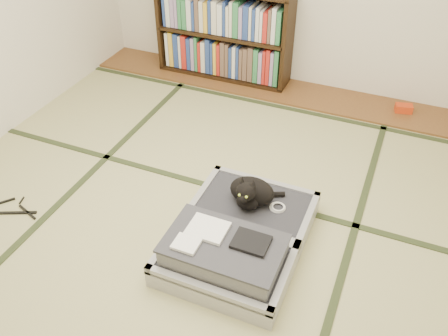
% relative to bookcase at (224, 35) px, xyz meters
% --- Properties ---
extents(floor, '(4.50, 4.50, 0.00)m').
position_rel_bookcase_xyz_m(floor, '(0.68, -2.07, -0.45)').
color(floor, '#BCBB7D').
rests_on(floor, ground).
extents(wood_strip, '(4.00, 0.50, 0.02)m').
position_rel_bookcase_xyz_m(wood_strip, '(0.68, -0.07, -0.44)').
color(wood_strip, brown).
rests_on(wood_strip, ground).
extents(red_item, '(0.17, 0.12, 0.07)m').
position_rel_bookcase_xyz_m(red_item, '(1.80, -0.04, -0.40)').
color(red_item, red).
rests_on(red_item, wood_strip).
extents(room_shell, '(4.50, 4.50, 4.50)m').
position_rel_bookcase_xyz_m(room_shell, '(0.68, -2.07, 1.01)').
color(room_shell, white).
rests_on(room_shell, ground).
extents(tatami_borders, '(4.00, 4.50, 0.01)m').
position_rel_bookcase_xyz_m(tatami_borders, '(0.68, -1.58, -0.45)').
color(tatami_borders, '#2D381E').
rests_on(tatami_borders, ground).
extents(bookcase, '(1.34, 0.31, 0.92)m').
position_rel_bookcase_xyz_m(bookcase, '(0.00, 0.00, 0.00)').
color(bookcase, black).
rests_on(bookcase, wood_strip).
extents(suitcase, '(0.78, 1.04, 0.31)m').
position_rel_bookcase_xyz_m(suitcase, '(1.01, -2.19, -0.34)').
color(suitcase, '#9F9FA3').
rests_on(suitcase, floor).
extents(cat, '(0.35, 0.35, 0.28)m').
position_rel_bookcase_xyz_m(cat, '(0.99, -1.90, -0.20)').
color(cat, black).
rests_on(cat, suitcase).
extents(cable_coil, '(0.11, 0.11, 0.03)m').
position_rel_bookcase_xyz_m(cable_coil, '(1.17, -1.86, -0.29)').
color(cable_coil, white).
rests_on(cable_coil, suitcase).
extents(hanger, '(0.41, 0.27, 0.01)m').
position_rel_bookcase_xyz_m(hanger, '(-0.59, -2.46, -0.44)').
color(hanger, black).
rests_on(hanger, floor).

